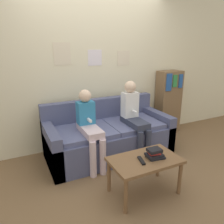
{
  "coord_description": "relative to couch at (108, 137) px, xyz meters",
  "views": [
    {
      "loc": [
        -1.35,
        -2.34,
        1.71
      ],
      "look_at": [
        0.0,
        0.42,
        0.74
      ],
      "focal_mm": 35.0,
      "sensor_mm": 36.0,
      "label": 1
    }
  ],
  "objects": [
    {
      "name": "wall_back",
      "position": [
        -0.0,
        0.53,
        1.01
      ],
      "size": [
        8.0,
        0.06,
        2.6
      ],
      "color": "beige",
      "rests_on": "ground_plane"
    },
    {
      "name": "ground_plane",
      "position": [
        0.0,
        -0.55,
        -0.29
      ],
      "size": [
        10.0,
        10.0,
        0.0
      ],
      "primitive_type": "plane",
      "color": "brown"
    },
    {
      "name": "person_left",
      "position": [
        -0.39,
        -0.21,
        0.33
      ],
      "size": [
        0.24,
        0.59,
        1.1
      ],
      "color": "silver",
      "rests_on": "ground_plane"
    },
    {
      "name": "book_stack",
      "position": [
        0.08,
        -1.09,
        0.2
      ],
      "size": [
        0.22,
        0.18,
        0.11
      ],
      "color": "black",
      "rests_on": "coffee_table"
    },
    {
      "name": "couch",
      "position": [
        0.0,
        0.0,
        0.0
      ],
      "size": [
        1.93,
        0.88,
        0.84
      ],
      "color": "#4C5175",
      "rests_on": "ground_plane"
    },
    {
      "name": "person_right",
      "position": [
        0.34,
        -0.2,
        0.37
      ],
      "size": [
        0.24,
        0.59,
        1.17
      ],
      "color": "#33384C",
      "rests_on": "ground_plane"
    },
    {
      "name": "coffee_table",
      "position": [
        -0.03,
        -1.07,
        0.09
      ],
      "size": [
        0.8,
        0.49,
        0.45
      ],
      "color": "brown",
      "rests_on": "ground_plane"
    },
    {
      "name": "tv_remote",
      "position": [
        -0.1,
        -1.09,
        0.17
      ],
      "size": [
        0.08,
        0.17,
        0.02
      ],
      "rotation": [
        0.0,
        0.0,
        -0.23
      ],
      "color": "black",
      "rests_on": "coffee_table"
    },
    {
      "name": "bookshelf",
      "position": [
        1.46,
        0.35,
        0.32
      ],
      "size": [
        0.46,
        0.29,
        1.22
      ],
      "color": "brown",
      "rests_on": "ground_plane"
    }
  ]
}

